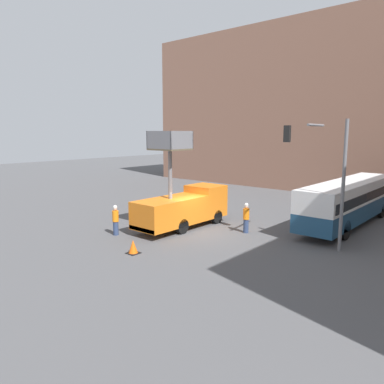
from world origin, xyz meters
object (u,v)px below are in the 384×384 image
at_px(city_bus, 350,199).
at_px(road_worker_directing, 246,218).
at_px(utility_truck, 183,205).
at_px(traffic_light_pole, 324,164).
at_px(traffic_cone_near_truck, 133,247).
at_px(road_worker_near_truck, 116,220).

xyz_separation_m(city_bus, road_worker_directing, (-4.08, -6.24, -0.82)).
bearing_deg(utility_truck, traffic_light_pole, 10.75).
bearing_deg(traffic_light_pole, traffic_cone_near_truck, -133.40).
height_order(city_bus, road_worker_directing, city_bus).
relative_size(utility_truck, city_bus, 0.57).
height_order(traffic_light_pole, road_worker_directing, traffic_light_pole).
distance_m(road_worker_near_truck, road_worker_directing, 7.96).
xyz_separation_m(traffic_light_pole, road_worker_directing, (-4.65, -0.04, -3.60)).
relative_size(road_worker_near_truck, road_worker_directing, 0.98).
bearing_deg(road_worker_near_truck, city_bus, 174.17).
relative_size(traffic_light_pole, road_worker_near_truck, 3.70).
relative_size(utility_truck, traffic_cone_near_truck, 9.87).
bearing_deg(road_worker_near_truck, traffic_cone_near_truck, 99.20).
xyz_separation_m(road_worker_near_truck, road_worker_directing, (5.64, 5.61, 0.02)).
height_order(utility_truck, city_bus, utility_truck).
height_order(traffic_light_pole, road_worker_near_truck, traffic_light_pole).
bearing_deg(road_worker_near_truck, road_worker_directing, 168.40).
xyz_separation_m(utility_truck, city_bus, (7.88, 7.81, 0.31)).
bearing_deg(road_worker_directing, traffic_cone_near_truck, 24.85).
distance_m(city_bus, traffic_cone_near_truck, 14.88).
relative_size(city_bus, road_worker_near_truck, 6.65).
relative_size(road_worker_near_truck, traffic_cone_near_truck, 2.62).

